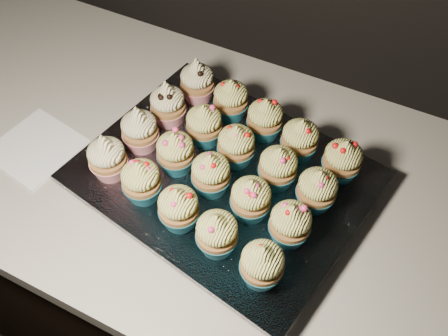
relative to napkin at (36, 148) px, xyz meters
name	(u,v)px	position (x,y,z in m)	size (l,w,h in m)	color
cabinet	(154,251)	(0.12, 0.11, -0.47)	(2.40, 0.60, 0.86)	black
worktop	(127,139)	(0.12, 0.11, -0.02)	(2.44, 0.64, 0.04)	beige
napkin	(36,148)	(0.00, 0.00, 0.00)	(0.14, 0.14, 0.00)	white
baking_tray	(224,182)	(0.34, 0.08, 0.01)	(0.42, 0.32, 0.02)	black
foil_lining	(224,176)	(0.34, 0.08, 0.03)	(0.46, 0.36, 0.01)	silver
cupcake_0	(107,157)	(0.17, 0.00, 0.07)	(0.06, 0.06, 0.10)	red
cupcake_1	(141,181)	(0.25, -0.02, 0.07)	(0.06, 0.06, 0.08)	#1C6D84
cupcake_2	(179,208)	(0.32, -0.03, 0.07)	(0.06, 0.06, 0.08)	#1C6D84
cupcake_3	(217,233)	(0.39, -0.05, 0.07)	(0.06, 0.06, 0.08)	#1C6D84
cupcake_4	(262,264)	(0.47, -0.06, 0.07)	(0.06, 0.06, 0.08)	#1C6D84
cupcake_5	(140,129)	(0.19, 0.07, 0.07)	(0.06, 0.06, 0.10)	red
cupcake_6	(175,152)	(0.27, 0.06, 0.07)	(0.06, 0.06, 0.08)	#1C6D84
cupcake_7	(211,174)	(0.34, 0.04, 0.07)	(0.06, 0.06, 0.08)	#1C6D84
cupcake_8	(251,199)	(0.41, 0.03, 0.07)	(0.06, 0.06, 0.08)	#1C6D84
cupcake_9	(290,224)	(0.48, 0.01, 0.07)	(0.06, 0.06, 0.08)	#1C6D84
cupcake_10	(168,104)	(0.20, 0.14, 0.07)	(0.06, 0.06, 0.10)	red
cupcake_11	(204,125)	(0.28, 0.13, 0.07)	(0.06, 0.06, 0.08)	#1C6D84
cupcake_12	(236,145)	(0.35, 0.11, 0.07)	(0.06, 0.06, 0.08)	#1C6D84
cupcake_13	(278,167)	(0.43, 0.10, 0.07)	(0.06, 0.06, 0.08)	#1C6D84
cupcake_14	(317,190)	(0.50, 0.09, 0.07)	(0.06, 0.06, 0.08)	#1C6D84
cupcake_15	(197,81)	(0.22, 0.22, 0.07)	(0.06, 0.06, 0.10)	red
cupcake_16	(231,100)	(0.29, 0.21, 0.07)	(0.06, 0.06, 0.08)	#1C6D84
cupcake_17	(265,119)	(0.37, 0.19, 0.07)	(0.06, 0.06, 0.08)	#1C6D84
cupcake_18	(300,139)	(0.44, 0.17, 0.07)	(0.06, 0.06, 0.08)	#1C6D84
cupcake_19	(342,160)	(0.51, 0.16, 0.07)	(0.06, 0.06, 0.08)	#1C6D84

